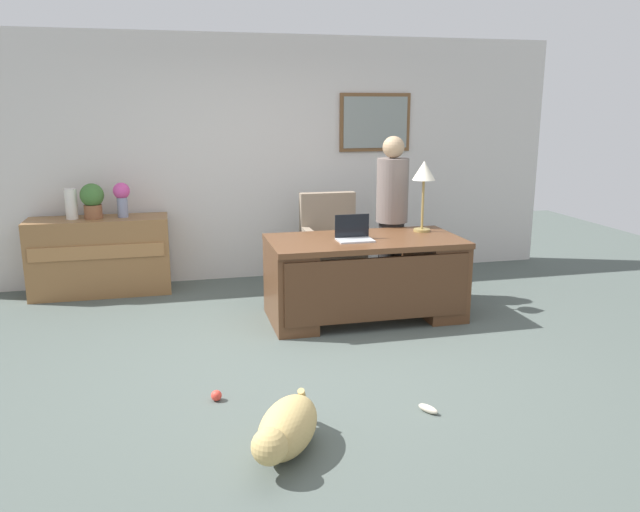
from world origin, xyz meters
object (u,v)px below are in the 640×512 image
armchair (331,247)px  laptop (354,234)px  credenza (100,256)px  potted_plant (92,199)px  dog_toy_ball (216,396)px  desk (365,276)px  vase_empty (71,204)px  desk_lamp (424,175)px  vase_with_flowers (122,196)px  dog_toy_bone (428,409)px  person_standing (392,216)px  dog_lying (286,429)px

armchair → laptop: (-0.05, -1.01, 0.34)m
armchair → credenza: bearing=169.8°
potted_plant → dog_toy_ball: bearing=-70.4°
desk → credenza: credenza is taller
vase_empty → desk_lamp: bearing=-19.9°
laptop → desk_lamp: size_ratio=0.47×
vase_with_flowers → potted_plant: size_ratio=1.00×
vase_empty → dog_toy_ball: vase_empty is taller
armchair → laptop: 1.06m
desk_lamp → vase_with_flowers: desk_lamp is taller
vase_empty → dog_toy_ball: size_ratio=4.24×
credenza → dog_toy_bone: size_ratio=9.51×
person_standing → dog_lying: bearing=-120.2°
dog_toy_ball → dog_toy_bone: (1.32, -0.49, -0.01)m
vase_empty → dog_toy_bone: bearing=-52.6°
dog_lying → dog_toy_bone: dog_lying is taller
desk → dog_lying: size_ratio=2.58×
dog_lying → vase_with_flowers: size_ratio=1.90×
laptop → dog_toy_bone: laptop is taller
vase_empty → armchair: bearing=-9.3°
dog_toy_ball → dog_toy_bone: bearing=-20.4°
credenza → vase_empty: (-0.24, 0.00, 0.56)m
armchair → desk: bearing=-86.0°
dog_lying → dog_toy_ball: bearing=113.4°
desk → potted_plant: bearing=150.3°
desk → potted_plant: size_ratio=4.90×
credenza → person_standing: bearing=-15.7°
credenza → vase_with_flowers: 0.67m
credenza → dog_toy_bone: (2.29, -3.32, -0.38)m
desk → desk_lamp: (0.64, 0.22, 0.89)m
desk → dog_toy_bone: size_ratio=11.89×
desk → potted_plant: 2.93m
laptop → dog_toy_ball: (-1.37, -1.39, -0.78)m
credenza → dog_toy_ball: bearing=-71.0°
dog_toy_bone → dog_toy_ball: bearing=159.6°
desk → dog_toy_bone: desk is taller
person_standing → desk_lamp: size_ratio=2.44×
armchair → laptop: size_ratio=3.23×
dog_lying → dog_toy_ball: size_ratio=9.33×
desk_lamp → potted_plant: desk_lamp is taller
potted_plant → vase_with_flowers: bearing=0.0°
desk_lamp → vase_empty: size_ratio=2.18×
armchair → desk_lamp: size_ratio=1.53×
desk_lamp → potted_plant: (-3.13, 1.20, -0.29)m
desk → potted_plant: (-2.49, 1.42, 0.59)m
laptop → potted_plant: potted_plant is taller
desk_lamp → dog_toy_ball: (-2.12, -1.62, -1.26)m
vase_empty → dog_toy_bone: size_ratio=2.09×
credenza → person_standing: (2.92, -0.82, 0.45)m
dog_lying → vase_with_flowers: vase_with_flowers is taller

